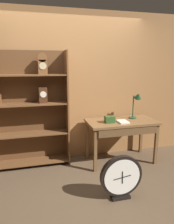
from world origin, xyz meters
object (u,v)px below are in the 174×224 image
Objects in this scene: open_repair_manual at (123,122)px; round_clock_large at (121,177)px; toolbox_small at (110,119)px; bookshelf at (20,111)px; desk_lamp at (137,101)px; workbench at (122,126)px.

open_repair_manual is 0.37× the size of round_clock_large.
round_clock_large is at bearing -113.53° from open_repair_manual.
toolbox_small reaches higher than open_repair_manual.
bookshelf is at bearing 168.02° from toolbox_small.
desk_lamp reaches higher than toolbox_small.
workbench is 5.42× the size of open_repair_manual.
desk_lamp is 2.22× the size of open_repair_manual.
toolbox_small is at bearing -166.73° from desk_lamp.
toolbox_small is (-0.55, -0.13, -0.27)m from desk_lamp.
toolbox_small is 1.09m from round_clock_large.
desk_lamp is 0.49m from open_repair_manual.
desk_lamp reaches higher than round_clock_large.
open_repair_manual is (1.65, -0.35, -0.20)m from bookshelf.
toolbox_small reaches higher than round_clock_large.
open_repair_manual reaches higher than round_clock_large.
bookshelf is 8.74× the size of open_repair_manual.
workbench is at bearing 66.66° from round_clock_large.
bookshelf is 1.61× the size of workbench.
bookshelf is at bearing 174.97° from desk_lamp.
workbench is 0.14m from open_repair_manual.
bookshelf is 1.47m from toolbox_small.
open_repair_manual is (-0.33, -0.18, -0.31)m from desk_lamp.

